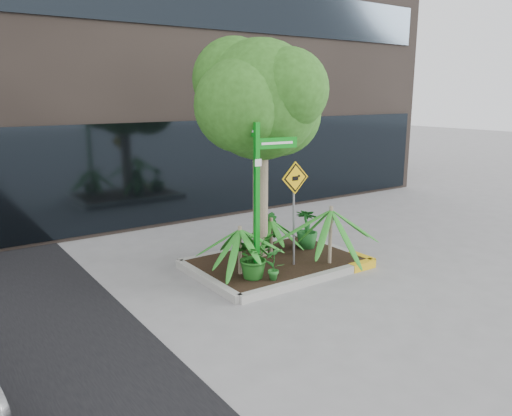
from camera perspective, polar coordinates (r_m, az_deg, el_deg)
ground at (r=9.73m, az=2.44°, el=-7.43°), size 80.00×80.00×0.00m
planter at (r=10.03m, az=2.55°, el=-6.18°), size 3.35×2.36×0.15m
tree at (r=9.81m, az=0.46°, el=12.22°), size 2.98×2.64×4.47m
palm_front at (r=9.64m, az=8.59°, el=-0.21°), size 1.28×1.28×1.42m
palm_left at (r=9.01m, az=-1.86°, el=-2.44°), size 1.02×1.02×1.13m
palm_back at (r=10.29m, az=1.76°, el=-1.40°), size 0.83×0.83×0.92m
shrub_a at (r=8.95m, az=-0.31°, el=-5.48°), size 0.95×0.95×0.81m
shrub_b at (r=10.71m, az=5.85°, el=-2.33°), size 0.67×0.67×0.85m
shrub_c at (r=8.87m, az=2.04°, el=-6.29°), size 0.34×0.34×0.63m
shrub_d at (r=10.50m, az=1.11°, el=-2.55°), size 0.66×0.66×0.86m
street_sign_post at (r=8.69m, az=0.23°, el=2.45°), size 0.86×0.90×2.92m
cattle_sign at (r=9.41m, az=4.43°, el=1.41°), size 0.62×0.10×2.01m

